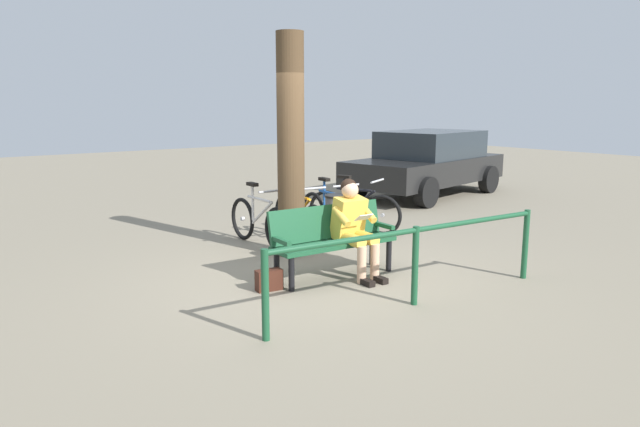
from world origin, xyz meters
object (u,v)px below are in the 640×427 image
person_reading (354,223)px  tree_trunk (291,147)px  bench (331,236)px  bicycle_blue (259,222)px  handbag (269,280)px  litter_bin (337,220)px  bicycle_green (299,219)px  parked_car (427,162)px  bicycle_purple (354,211)px  bicycle_orange (331,215)px

person_reading → tree_trunk: size_ratio=0.40×
bench → bicycle_blue: size_ratio=0.97×
person_reading → bicycle_blue: bearing=-83.0°
tree_trunk → bicycle_blue: size_ratio=1.81×
bench → handbag: (0.92, 0.03, -0.39)m
litter_bin → bicycle_blue: size_ratio=0.46×
bicycle_green → handbag: bearing=-35.1°
bench → parked_car: 6.79m
bicycle_purple → bicycle_orange: same height
litter_bin → parked_car: bearing=-151.7°
bicycle_orange → bicycle_green: bearing=-91.7°
tree_trunk → handbag: bearing=46.2°
tree_trunk → bicycle_orange: size_ratio=1.81×
litter_bin → bicycle_blue: bicycle_blue is taller
person_reading → bicycle_orange: 2.13m
handbag → bicycle_blue: 2.13m
person_reading → bicycle_blue: (0.12, -2.02, -0.31)m
tree_trunk → bicycle_green: bearing=-132.6°
bench → handbag: bearing=5.0°
tree_trunk → litter_bin: 1.41m
person_reading → litter_bin: bearing=-118.0°
person_reading → parked_car: 6.71m
handbag → parked_car: size_ratio=0.07×
bench → person_reading: bearing=143.4°
handbag → bicycle_green: (-1.63, -1.72, 0.24)m
person_reading → bicycle_orange: size_ratio=0.71×
bench → person_reading: person_reading is taller
litter_bin → bicycle_blue: 1.16m
bench → bicycle_orange: (-1.28, -1.64, -0.15)m
bicycle_green → bicycle_blue: 0.64m
bench → bicycle_green: bearing=-109.2°
bench → person_reading: 0.32m
bicycle_green → bicycle_blue: bearing=-94.4°
person_reading → parked_car: parked_car is taller
bench → tree_trunk: bearing=-95.6°
bicycle_purple → parked_car: parked_car is taller
litter_bin → parked_car: parked_car is taller
tree_trunk → parked_car: 6.14m
tree_trunk → bench: bearing=80.9°
person_reading → handbag: (1.13, -0.15, -0.54)m
person_reading → litter_bin: 1.57m
litter_bin → bicycle_green: bearing=-60.6°
bicycle_orange → bicycle_blue: size_ratio=1.00×
person_reading → tree_trunk: (0.03, -1.30, 0.85)m
bench → litter_bin: bench is taller
handbag → litter_bin: 2.28m
bicycle_purple → bicycle_blue: bearing=-118.5°
bicycle_blue → parked_car: bearing=108.5°
bicycle_green → bench: bearing=-14.3°
person_reading → bicycle_purple: (-1.61, -1.88, -0.31)m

